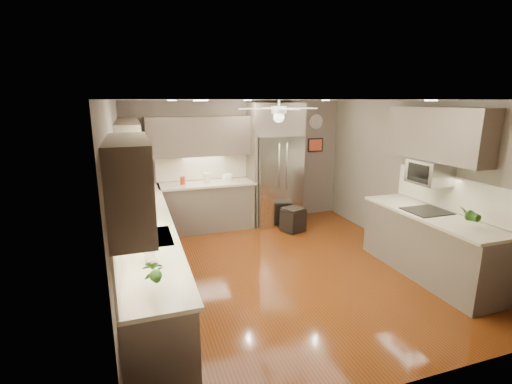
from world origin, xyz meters
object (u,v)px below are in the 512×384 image
potted_plant_right (469,215)px  stool (293,220)px  canister_c (206,178)px  soap_bottle (137,221)px  potted_plant_left (153,271)px  refrigerator (276,166)px  canister_a (183,180)px  microwave (429,172)px  bowl (228,179)px  paper_towel (149,248)px

potted_plant_right → stool: size_ratio=0.67×
canister_c → soap_bottle: (-1.33, -2.38, 0.02)m
potted_plant_left → refrigerator: refrigerator is taller
canister_a → microwave: microwave is taller
canister_c → refrigerator: size_ratio=0.08×
soap_bottle → stool: 3.44m
microwave → refrigerator: bearing=116.1°
soap_bottle → refrigerator: size_ratio=0.09×
soap_bottle → refrigerator: refrigerator is taller
canister_c → bowl: canister_c is taller
canister_c → soap_bottle: soap_bottle is taller
bowl → paper_towel: (-1.67, -3.42, 0.11)m
stool → bowl: bearing=147.3°
refrigerator → stool: size_ratio=5.07×
potted_plant_left → microwave: size_ratio=0.60×
soap_bottle → canister_a: bearing=69.6°
potted_plant_right → stool: 3.23m
canister_c → bowl: bearing=3.6°
bowl → stool: bowl is taller
canister_a → potted_plant_left: (-0.78, -3.97, 0.09)m
stool → potted_plant_left: bearing=-130.1°
potted_plant_left → microwave: bearing=17.2°
canister_a → microwave: bearing=-40.5°
potted_plant_right → stool: (-1.08, 2.92, -0.86)m
microwave → potted_plant_right: bearing=-98.2°
canister_a → paper_towel: paper_towel is taller
microwave → stool: bearing=120.1°
paper_towel → potted_plant_left: bearing=-89.8°
potted_plant_right → paper_towel: 3.87m
canister_a → potted_plant_left: potted_plant_left is taller
refrigerator → paper_towel: size_ratio=8.94×
canister_a → bowl: 0.90m
bowl → potted_plant_left: bearing=-112.6°
microwave → stool: (-1.20, 2.07, -1.24)m
soap_bottle → potted_plant_right: potted_plant_right is taller
canister_c → paper_towel: size_ratio=0.73×
soap_bottle → bowl: (1.77, 2.41, -0.08)m
canister_a → stool: 2.25m
potted_plant_left → refrigerator: bearing=56.0°
potted_plant_left → stool: bearing=49.9°
microwave → paper_towel: bearing=-171.0°
soap_bottle → paper_towel: (0.10, -1.01, 0.03)m
canister_a → bowl: bearing=3.0°
canister_c → soap_bottle: 2.73m
canister_c → soap_bottle: bearing=-119.2°
potted_plant_left → soap_bottle: bearing=93.6°
stool → paper_towel: size_ratio=1.76×
microwave → stool: 2.70m
canister_c → paper_towel: bearing=-110.0°
refrigerator → soap_bottle: bearing=-139.7°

